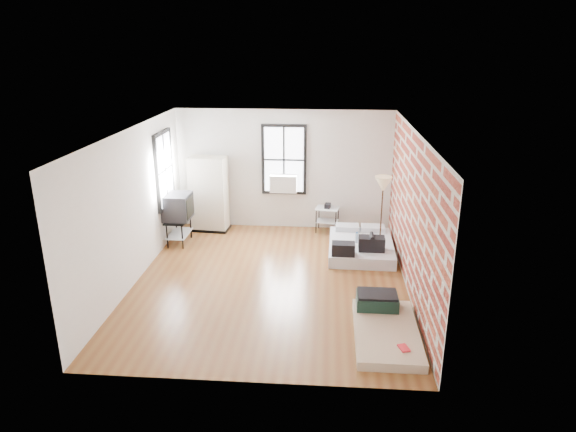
# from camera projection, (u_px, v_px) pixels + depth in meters

# --- Properties ---
(ground) EXTENTS (6.00, 6.00, 0.00)m
(ground) POSITION_uv_depth(u_px,v_px,m) (271.00, 281.00, 9.58)
(ground) COLOR brown
(ground) RESTS_ON ground
(room_shell) EXTENTS (5.02, 6.02, 2.80)m
(room_shell) POSITION_uv_depth(u_px,v_px,m) (285.00, 187.00, 9.34)
(room_shell) COLOR silver
(room_shell) RESTS_ON ground
(mattress_main) EXTENTS (1.36, 1.83, 0.58)m
(mattress_main) POSITION_uv_depth(u_px,v_px,m) (361.00, 246.00, 10.81)
(mattress_main) COLOR silver
(mattress_main) RESTS_ON ground
(mattress_bare) EXTENTS (0.96, 1.81, 0.39)m
(mattress_bare) POSITION_uv_depth(u_px,v_px,m) (384.00, 324.00, 7.90)
(mattress_bare) COLOR #C7B28F
(mattress_bare) RESTS_ON ground
(wardrobe) EXTENTS (0.92, 0.58, 1.75)m
(wardrobe) POSITION_uv_depth(u_px,v_px,m) (209.00, 194.00, 11.92)
(wardrobe) COLOR black
(wardrobe) RESTS_ON ground
(side_table) EXTENTS (0.58, 0.50, 0.69)m
(side_table) POSITION_uv_depth(u_px,v_px,m) (327.00, 213.00, 11.92)
(side_table) COLOR black
(side_table) RESTS_ON ground
(floor_lamp) EXTENTS (0.35, 0.35, 1.64)m
(floor_lamp) POSITION_uv_depth(u_px,v_px,m) (383.00, 188.00, 10.49)
(floor_lamp) COLOR #301F10
(floor_lamp) RESTS_ON ground
(tv_stand) EXTENTS (0.57, 0.81, 1.13)m
(tv_stand) POSITION_uv_depth(u_px,v_px,m) (178.00, 208.00, 11.13)
(tv_stand) COLOR black
(tv_stand) RESTS_ON ground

